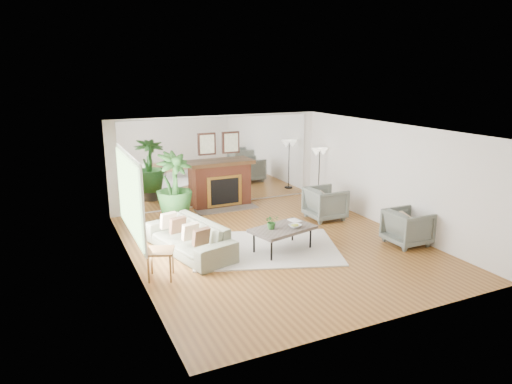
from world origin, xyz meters
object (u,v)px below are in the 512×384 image
sofa (189,237)px  floor_lamp (320,156)px  fireplace (222,183)px  side_table (160,255)px  coffee_table (283,229)px  armchair_front (408,227)px  potted_ficus (174,188)px  armchair_back (325,203)px

sofa → floor_lamp: 5.13m
fireplace → floor_lamp: 2.87m
sofa → side_table: 1.28m
coffee_table → sofa: bearing=157.1°
fireplace → floor_lamp: (2.70, -0.70, 0.67)m
armchair_front → potted_ficus: 5.38m
armchair_back → armchair_front: (0.62, -2.26, -0.03)m
coffee_table → armchair_front: bearing=-16.2°
floor_lamp → armchair_front: bearing=-91.5°
sofa → potted_ficus: (0.17, 1.72, 0.64)m
fireplace → coffee_table: 3.65m
sofa → floor_lamp: floor_lamp is taller
side_table → floor_lamp: size_ratio=0.40×
armchair_front → floor_lamp: (0.10, 3.71, 0.94)m
fireplace → sofa: (-1.82, -2.90, -0.33)m
armchair_front → floor_lamp: floor_lamp is taller
coffee_table → armchair_back: 2.51m
floor_lamp → armchair_back: bearing=-116.4°
sofa → armchair_front: bearing=56.9°
coffee_table → floor_lamp: (2.75, 2.95, 0.85)m
armchair_back → side_table: armchair_back is taller
coffee_table → potted_ficus: 2.99m
armchair_back → coffee_table: bearing=127.1°
fireplace → armchair_back: 2.94m
armchair_front → coffee_table: bearing=74.5°
armchair_front → side_table: size_ratio=1.37×
fireplace → potted_ficus: 2.06m
armchair_back → side_table: size_ratio=1.46×
fireplace → potted_ficus: bearing=-144.6°
coffee_table → sofa: size_ratio=0.64×
sofa → side_table: (-0.83, -0.96, 0.13)m
floor_lamp → coffee_table: bearing=-133.0°
coffee_table → armchair_back: armchair_back is taller
coffee_table → armchair_front: (2.65, -0.77, -0.09)m
fireplace → armchair_front: size_ratio=2.42×
armchair_back → side_table: 4.93m
armchair_front → fireplace: bearing=31.2°
armchair_front → armchair_back: bearing=16.1°
side_table → potted_ficus: potted_ficus is taller
fireplace → coffee_table: size_ratio=1.41×
armchair_front → sofa: bearing=71.8°
armchair_back → side_table: (-4.63, -1.70, 0.05)m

